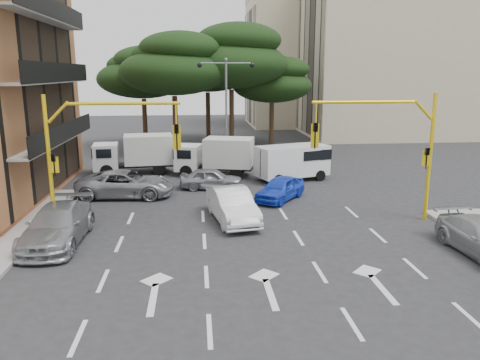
# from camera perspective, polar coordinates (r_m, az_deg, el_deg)

# --- Properties ---
(ground) EXTENTS (120.00, 120.00, 0.00)m
(ground) POSITION_cam_1_polar(r_m,az_deg,el_deg) (19.91, 1.45, -7.28)
(ground) COLOR #28282B
(ground) RESTS_ON ground
(median_strip) EXTENTS (1.40, 6.00, 0.15)m
(median_strip) POSITION_cam_1_polar(r_m,az_deg,el_deg) (35.28, -1.64, 1.83)
(median_strip) COLOR gray
(median_strip) RESTS_ON ground
(apartment_beige_near) EXTENTS (20.20, 12.15, 18.70)m
(apartment_beige_near) POSITION_cam_1_polar(r_m,az_deg,el_deg) (55.26, 18.96, 14.86)
(apartment_beige_near) COLOR #C8B796
(apartment_beige_near) RESTS_ON ground
(apartment_beige_far) EXTENTS (16.20, 12.15, 16.70)m
(apartment_beige_far) POSITION_cam_1_polar(r_m,az_deg,el_deg) (64.38, 8.53, 14.14)
(apartment_beige_far) COLOR #C8B796
(apartment_beige_far) RESTS_ON ground
(pine_left_near) EXTENTS (9.15, 9.15, 10.23)m
(pine_left_near) POSITION_cam_1_polar(r_m,az_deg,el_deg) (40.54, -8.02, 13.86)
(pine_left_near) COLOR #382616
(pine_left_near) RESTS_ON ground
(pine_center) EXTENTS (9.98, 9.98, 11.16)m
(pine_center) POSITION_cam_1_polar(r_m,az_deg,el_deg) (42.65, -0.97, 14.87)
(pine_center) COLOR #382616
(pine_center) RESTS_ON ground
(pine_left_far) EXTENTS (8.32, 8.32, 9.30)m
(pine_left_far) POSITION_cam_1_polar(r_m,az_deg,el_deg) (44.74, -11.71, 12.74)
(pine_left_far) COLOR #382616
(pine_left_far) RESTS_ON ground
(pine_right) EXTENTS (7.49, 7.49, 8.37)m
(pine_right) POSITION_cam_1_polar(r_m,az_deg,el_deg) (45.10, 4.02, 12.09)
(pine_right) COLOR #382616
(pine_right) RESTS_ON ground
(pine_back) EXTENTS (9.15, 9.15, 10.23)m
(pine_back) POSITION_cam_1_polar(r_m,az_deg,el_deg) (47.52, -3.93, 13.81)
(pine_back) COLOR #382616
(pine_back) RESTS_ON ground
(signal_mast_right) EXTENTS (5.79, 0.37, 6.00)m
(signal_mast_right) POSITION_cam_1_polar(r_m,az_deg,el_deg) (22.64, 18.30, 4.69)
(signal_mast_right) COLOR yellow
(signal_mast_right) RESTS_ON ground
(signal_mast_left) EXTENTS (5.79, 0.37, 6.00)m
(signal_mast_left) POSITION_cam_1_polar(r_m,az_deg,el_deg) (21.25, -17.76, 4.22)
(signal_mast_left) COLOR yellow
(signal_mast_left) RESTS_ON ground
(street_lamp_center) EXTENTS (4.16, 0.36, 7.77)m
(street_lamp_center) POSITION_cam_1_polar(r_m,az_deg,el_deg) (34.65, -1.69, 10.55)
(street_lamp_center) COLOR slate
(street_lamp_center) RESTS_ON median_strip
(car_white_hatch) EXTENTS (2.44, 4.91, 1.55)m
(car_white_hatch) POSITION_cam_1_polar(r_m,az_deg,el_deg) (22.12, -0.96, -3.07)
(car_white_hatch) COLOR silver
(car_white_hatch) RESTS_ON ground
(car_blue_compact) EXTENTS (3.52, 3.97, 1.30)m
(car_blue_compact) POSITION_cam_1_polar(r_m,az_deg,el_deg) (25.90, 4.94, -1.02)
(car_blue_compact) COLOR blue
(car_blue_compact) RESTS_ON ground
(car_silver_wagon) EXTENTS (2.24, 5.32, 1.54)m
(car_silver_wagon) POSITION_cam_1_polar(r_m,az_deg,el_deg) (20.69, -21.35, -5.16)
(car_silver_wagon) COLOR gray
(car_silver_wagon) RESTS_ON ground
(car_silver_cross_a) EXTENTS (5.56, 2.88, 1.50)m
(car_silver_cross_a) POSITION_cam_1_polar(r_m,az_deg,el_deg) (27.17, -13.76, -0.47)
(car_silver_cross_a) COLOR #97999E
(car_silver_cross_a) RESTS_ON ground
(car_silver_cross_b) EXTENTS (3.92, 1.94, 1.28)m
(car_silver_cross_b) POSITION_cam_1_polar(r_m,az_deg,el_deg) (28.26, -3.50, 0.18)
(car_silver_cross_b) COLOR #93949A
(car_silver_cross_b) RESTS_ON ground
(van_white) EXTENTS (5.06, 3.49, 2.32)m
(van_white) POSITION_cam_1_polar(r_m,az_deg,el_deg) (30.66, 6.37, 2.12)
(van_white) COLOR white
(van_white) RESTS_ON ground
(box_truck_a) EXTENTS (5.68, 2.88, 2.68)m
(box_truck_a) POSITION_cam_1_polar(r_m,az_deg,el_deg) (33.29, -12.74, 3.06)
(box_truck_a) COLOR silver
(box_truck_a) RESTS_ON ground
(box_truck_b) EXTENTS (5.66, 3.42, 2.60)m
(box_truck_b) POSITION_cam_1_polar(r_m,az_deg,el_deg) (31.82, -3.04, 2.84)
(box_truck_b) COLOR white
(box_truck_b) RESTS_ON ground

